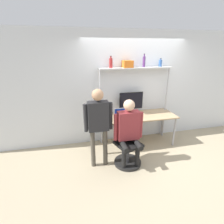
% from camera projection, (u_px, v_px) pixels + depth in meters
% --- Properties ---
extents(ground_plane, '(12.00, 12.00, 0.00)m').
position_uv_depth(ground_plane, '(142.00, 151.00, 4.13)').
color(ground_plane, tan).
extents(wall_back, '(8.00, 0.06, 2.70)m').
position_uv_depth(wall_back, '(133.00, 88.00, 4.36)').
color(wall_back, silver).
rests_on(wall_back, ground_plane).
extents(desk, '(1.84, 0.71, 0.76)m').
position_uv_depth(desk, '(137.00, 118.00, 4.24)').
color(desk, tan).
rests_on(desk, ground_plane).
extents(shelf_unit, '(1.75, 0.24, 1.87)m').
position_uv_depth(shelf_unit, '(136.00, 80.00, 4.14)').
color(shelf_unit, silver).
rests_on(shelf_unit, ground_plane).
extents(monitor, '(0.59, 0.23, 0.53)m').
position_uv_depth(monitor, '(131.00, 102.00, 4.26)').
color(monitor, black).
rests_on(monitor, desk).
extents(laptop, '(0.36, 0.24, 0.25)m').
position_uv_depth(laptop, '(122.00, 116.00, 3.97)').
color(laptop, '#BCBCC1').
rests_on(laptop, desk).
extents(cell_phone, '(0.07, 0.15, 0.01)m').
position_uv_depth(cell_phone, '(135.00, 118.00, 4.02)').
color(cell_phone, silver).
rests_on(cell_phone, desk).
extents(office_chair, '(0.58, 0.58, 0.94)m').
position_uv_depth(office_chair, '(127.00, 150.00, 3.61)').
color(office_chair, black).
rests_on(office_chair, ground_plane).
extents(person_seated, '(0.59, 0.47, 1.39)m').
position_uv_depth(person_seated, '(129.00, 128.00, 3.39)').
color(person_seated, black).
rests_on(person_seated, ground_plane).
extents(person_standing, '(0.55, 0.22, 1.61)m').
position_uv_depth(person_standing, '(98.00, 119.00, 3.30)').
color(person_standing, '#4C473D').
rests_on(person_standing, ground_plane).
extents(bottle_blue, '(0.08, 0.08, 0.19)m').
position_uv_depth(bottle_blue, '(160.00, 63.00, 4.13)').
color(bottle_blue, '#335999').
rests_on(bottle_blue, shelf_unit).
extents(bottle_purple, '(0.06, 0.06, 0.30)m').
position_uv_depth(bottle_purple, '(144.00, 61.00, 4.03)').
color(bottle_purple, '#593372').
rests_on(bottle_purple, shelf_unit).
extents(bottle_red, '(0.08, 0.08, 0.26)m').
position_uv_depth(bottle_red, '(111.00, 63.00, 3.86)').
color(bottle_red, maroon).
rests_on(bottle_red, shelf_unit).
extents(storage_box, '(0.22, 0.22, 0.16)m').
position_uv_depth(storage_box, '(127.00, 64.00, 3.96)').
color(storage_box, '#D1661E').
rests_on(storage_box, shelf_unit).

